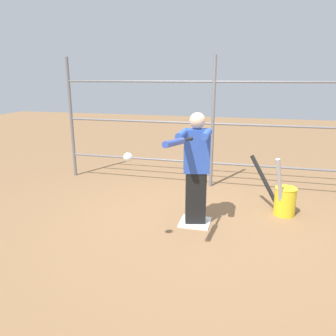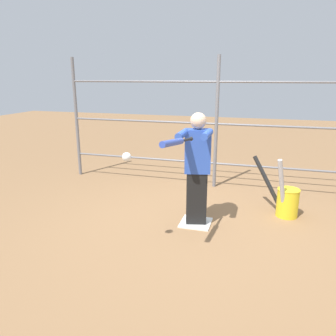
# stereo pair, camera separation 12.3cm
# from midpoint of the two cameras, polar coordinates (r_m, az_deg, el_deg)

# --- Properties ---
(ground_plane) EXTENTS (24.00, 24.00, 0.00)m
(ground_plane) POSITION_cam_midpoint_polar(r_m,az_deg,el_deg) (4.49, 3.92, -9.52)
(ground_plane) COLOR olive
(home_plate) EXTENTS (0.40, 0.40, 0.02)m
(home_plate) POSITION_cam_midpoint_polar(r_m,az_deg,el_deg) (4.49, 3.93, -9.41)
(home_plate) COLOR white
(home_plate) RESTS_ON ground
(fence_backstop) EXTENTS (5.48, 0.06, 2.25)m
(fence_backstop) POSITION_cam_midpoint_polar(r_m,az_deg,el_deg) (5.70, 7.17, 7.66)
(fence_backstop) COLOR slate
(fence_backstop) RESTS_ON ground
(batter) EXTENTS (0.37, 0.56, 1.48)m
(batter) POSITION_cam_midpoint_polar(r_m,az_deg,el_deg) (4.20, 4.09, 0.34)
(batter) COLOR black
(batter) RESTS_ON ground
(baseball_bat_swinging) EXTENTS (0.15, 0.83, 0.14)m
(baseball_bat_swinging) POSITION_cam_midpoint_polar(r_m,az_deg,el_deg) (3.28, 0.44, 4.53)
(baseball_bat_swinging) COLOR black
(softball_in_flight) EXTENTS (0.10, 0.10, 0.10)m
(softball_in_flight) POSITION_cam_midpoint_polar(r_m,az_deg,el_deg) (3.40, -8.02, 1.86)
(softball_in_flight) COLOR white
(bat_bucket) EXTENTS (0.69, 0.58, 0.88)m
(bat_bucket) POSITION_cam_midpoint_polar(r_m,az_deg,el_deg) (4.91, 18.73, -5.09)
(bat_bucket) COLOR yellow
(bat_bucket) RESTS_ON ground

